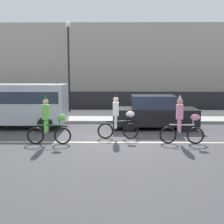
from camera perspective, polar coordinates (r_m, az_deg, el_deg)
name	(u,v)px	position (r m, az deg, el deg)	size (l,w,h in m)	color
ground_plane	(116,140)	(12.93, 0.68, -5.08)	(80.00, 80.00, 0.00)	#424244
road_centre_line	(116,142)	(12.44, 0.67, -5.56)	(36.00, 0.14, 0.01)	beige
sidewalk_curb	(116,116)	(19.32, 0.76, -0.71)	(60.00, 5.00, 0.15)	#ADAAA3
fence_line	(116,101)	(22.13, 0.78, 1.95)	(40.00, 0.08, 1.40)	black
building_backdrop	(111,65)	(30.64, -0.12, 8.58)	(28.00, 8.00, 6.88)	#B2A899
parade_cyclist_lime	(49,123)	(12.21, -11.43, -1.95)	(1.72, 0.50, 1.92)	black
parade_cyclist_zebra	(118,119)	(12.94, 1.18, -1.29)	(1.72, 0.50, 1.92)	black
parade_cyclist_pink	(182,122)	(12.35, 12.74, -1.88)	(1.72, 0.50, 1.92)	black
parked_van_silver	(17,102)	(16.19, -17.04, 1.69)	(5.00, 2.22, 2.18)	silver
parked_car_black	(154,113)	(15.50, 7.71, -0.15)	(4.10, 1.92, 1.64)	black
street_lamp_post	(69,53)	(20.88, -7.95, 10.58)	(0.36, 0.36, 5.86)	black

